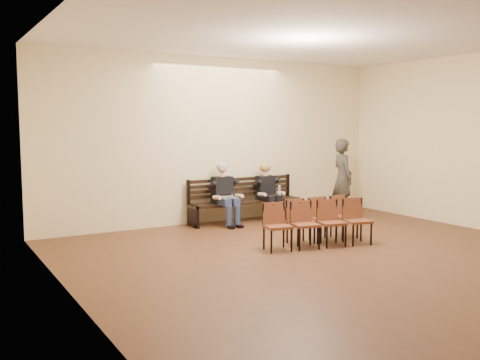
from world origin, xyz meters
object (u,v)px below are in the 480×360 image
object	(u,v)px
laptop	(228,198)
bench	(246,211)
seated_man	(224,195)
bag	(284,215)
passerby	(343,172)
chair_row_front	(323,219)
chair_row_back	(319,224)
water_bottle	(279,196)
seated_woman	(268,194)

from	to	relation	value
laptop	bench	bearing A→B (deg)	17.25
seated_man	bag	bearing A→B (deg)	-13.53
passerby	chair_row_front	xyz separation A→B (m)	(-1.99, -1.75, -0.63)
passerby	chair_row_back	distance (m)	3.24
passerby	chair_row_back	size ratio (longest dim) A/B	1.05
seated_man	chair_row_front	world-z (taller)	seated_man
passerby	chair_row_front	bearing A→B (deg)	147.19
seated_man	water_bottle	world-z (taller)	seated_man
bag	passerby	bearing A→B (deg)	-6.43
passerby	chair_row_front	world-z (taller)	passerby
seated_man	bag	distance (m)	1.42
seated_man	chair_row_back	size ratio (longest dim) A/B	0.65
laptop	passerby	size ratio (longest dim) A/B	0.18
bench	water_bottle	bearing A→B (deg)	-28.58
laptop	chair_row_back	world-z (taller)	chair_row_back
seated_man	chair_row_front	xyz separation A→B (m)	(0.80, -2.23, -0.24)
seated_man	seated_woman	world-z (taller)	seated_man
bag	chair_row_back	distance (m)	2.46
seated_woman	water_bottle	bearing A→B (deg)	-57.21
seated_man	water_bottle	bearing A→B (deg)	-10.55
chair_row_front	chair_row_back	distance (m)	0.53
passerby	chair_row_back	bearing A→B (deg)	147.34
chair_row_back	bench	bearing A→B (deg)	97.35
bench	seated_woman	xyz separation A→B (m)	(0.49, -0.12, 0.35)
bench	bag	world-z (taller)	bench
bench	passerby	distance (m)	2.42
water_bottle	chair_row_back	bearing A→B (deg)	-109.14
bench	laptop	xyz separation A→B (m)	(-0.59, -0.27, 0.36)
seated_woman	chair_row_front	distance (m)	2.26
seated_man	laptop	xyz separation A→B (m)	(-0.00, -0.15, -0.05)
seated_woman	passerby	distance (m)	1.83
seated_man	laptop	bearing A→B (deg)	-91.35
seated_woman	bag	world-z (taller)	seated_woman
bag	chair_row_front	size ratio (longest dim) A/B	0.27
seated_man	bag	xyz separation A→B (m)	(1.29, -0.31, -0.49)
seated_man	chair_row_back	xyz separation A→B (m)	(0.41, -2.59, -0.23)
chair_row_back	seated_man	bearing A→B (deg)	110.13
bench	bag	bearing A→B (deg)	-31.45
bench	seated_woman	world-z (taller)	seated_woman
laptop	chair_row_back	xyz separation A→B (m)	(0.41, -2.44, -0.18)
chair_row_back	passerby	bearing A→B (deg)	52.66
chair_row_back	chair_row_front	bearing A→B (deg)	53.45
bag	passerby	size ratio (longest dim) A/B	0.19
chair_row_front	water_bottle	bearing A→B (deg)	78.15
seated_woman	passerby	bearing A→B (deg)	-15.70
passerby	chair_row_front	size ratio (longest dim) A/B	1.45
water_bottle	chair_row_front	size ratio (longest dim) A/B	0.15
water_bottle	passerby	bearing A→B (deg)	-9.14
water_bottle	bag	xyz separation A→B (m)	(0.06, -0.08, -0.42)
bench	chair_row_back	bearing A→B (deg)	-93.77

